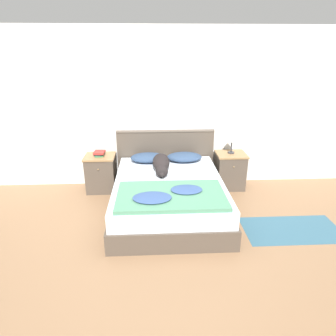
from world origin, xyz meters
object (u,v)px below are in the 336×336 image
book_stack (99,153)px  pillow_right (184,157)px  bed (169,196)px  pillow_left (148,158)px  nightstand_left (101,173)px  table_lamp (232,137)px  nightstand_right (230,170)px  dog (161,164)px

book_stack → pillow_right: bearing=-1.5°
bed → pillow_left: bearing=111.4°
pillow_left → nightstand_left: bearing=177.6°
table_lamp → nightstand_right: bearing=-90.0°
nightstand_left → table_lamp: bearing=0.7°
nightstand_left → nightstand_right: bearing=0.0°
bed → nightstand_right: nightstand_right is taller
nightstand_left → nightstand_right: size_ratio=1.00×
book_stack → table_lamp: bearing=0.6°
bed → table_lamp: table_lamp is taller
dog → table_lamp: (1.17, 0.43, 0.27)m
nightstand_left → dog: dog is taller
nightstand_left → dog: 1.10m
bed → table_lamp: 1.48m
pillow_left → table_lamp: table_lamp is taller
pillow_left → dog: bearing=-61.2°
nightstand_left → nightstand_right: (2.15, 0.00, 0.00)m
dog → bed: bearing=-76.5°
pillow_right → dog: 0.54m
bed → nightstand_left: (-1.07, 0.79, 0.06)m
dog → book_stack: 1.07m
nightstand_right → pillow_right: bearing=-177.6°
nightstand_right → dog: dog is taller
bed → dog: size_ratio=2.42×
dog → book_stack: dog is taller
nightstand_left → book_stack: (-0.00, 0.00, 0.34)m
bed → book_stack: (-1.08, 0.79, 0.40)m
bed → nightstand_right: bearing=36.2°
nightstand_right → book_stack: 2.18m
dog → pillow_right: bearing=43.8°
dog → nightstand_right: bearing=19.1°
pillow_right → table_lamp: bearing=4.3°
bed → table_lamp: size_ratio=5.52×
pillow_left → table_lamp: bearing=2.5°
nightstand_right → table_lamp: table_lamp is taller
dog → table_lamp: size_ratio=2.28×
bed → pillow_right: (0.29, 0.75, 0.32)m
bed → nightstand_left: nightstand_left is taller
pillow_left → book_stack: 0.79m
pillow_left → pillow_right: same height
nightstand_right → pillow_left: pillow_left is taller
nightstand_left → nightstand_right: same height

